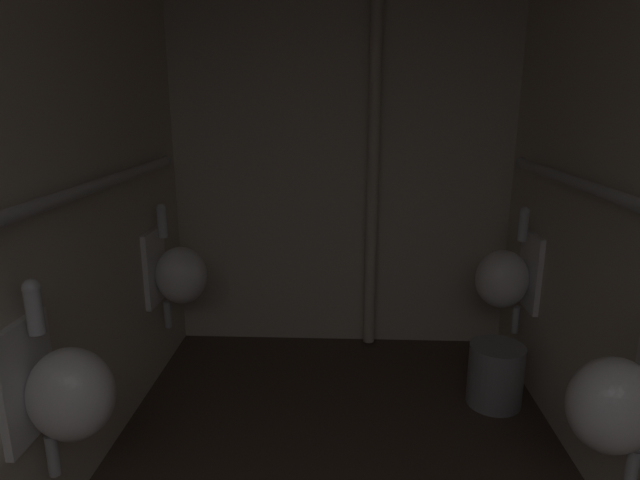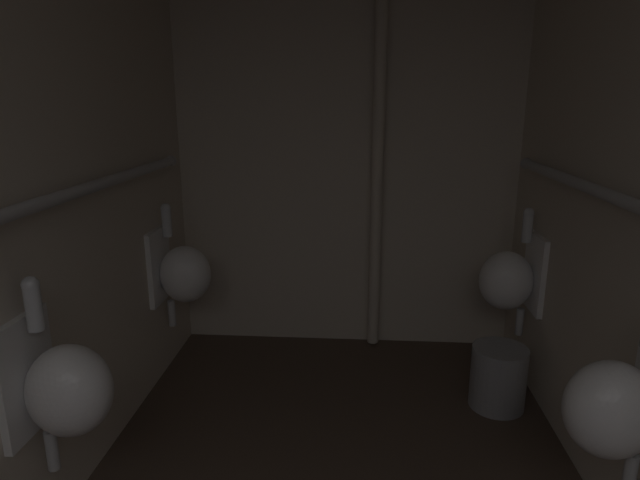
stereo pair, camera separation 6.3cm
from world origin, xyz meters
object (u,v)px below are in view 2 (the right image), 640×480
(urinal_left_far, at_px, (182,272))
(standpipe_back_wall, at_px, (378,165))
(urinal_right_far, at_px, (510,279))
(urinal_left_mid, at_px, (64,387))
(waste_bin, at_px, (498,377))
(urinal_right_mid, at_px, (617,407))

(urinal_left_far, relative_size, standpipe_back_wall, 0.31)
(urinal_left_far, relative_size, urinal_right_far, 1.00)
(standpipe_back_wall, bearing_deg, urinal_left_mid, -123.24)
(urinal_left_mid, height_order, urinal_right_far, same)
(waste_bin, bearing_deg, urinal_right_far, 70.95)
(urinal_left_far, xyz_separation_m, urinal_right_far, (1.91, 0.02, 0.00))
(urinal_left_far, distance_m, urinal_right_mid, 2.30)
(urinal_left_far, height_order, urinal_right_far, same)
(urinal_left_far, bearing_deg, waste_bin, -7.84)
(urinal_left_mid, bearing_deg, standpipe_back_wall, 56.76)
(urinal_left_mid, relative_size, urinal_right_far, 1.00)
(urinal_right_far, xyz_separation_m, waste_bin, (-0.09, -0.27, -0.48))
(urinal_right_mid, bearing_deg, waste_bin, 95.06)
(urinal_right_mid, relative_size, waste_bin, 2.19)
(urinal_right_far, distance_m, standpipe_back_wall, 1.05)
(standpipe_back_wall, bearing_deg, urinal_right_far, -30.09)
(urinal_right_mid, xyz_separation_m, standpipe_back_wall, (-0.75, 1.75, 0.59))
(standpipe_back_wall, distance_m, waste_bin, 1.44)
(urinal_left_far, xyz_separation_m, urinal_right_mid, (1.91, -1.29, 0.00))
(standpipe_back_wall, bearing_deg, urinal_right_mid, -66.66)
(urinal_right_mid, bearing_deg, urinal_right_far, 90.00)
(urinal_left_far, bearing_deg, standpipe_back_wall, 21.52)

